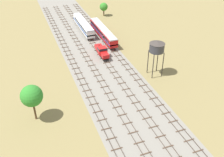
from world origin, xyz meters
TOP-DOWN VIEW (x-y plane):
  - ground_plane at (0.00, 56.00)m, footprint 480.00×480.00m
  - ballast_bed at (0.00, 56.00)m, footprint 18.55×176.00m
  - track_far_left at (-7.28, 57.00)m, footprint 2.40×126.00m
  - track_left at (-2.43, 57.00)m, footprint 2.40×126.00m
  - track_centre_left at (2.43, 57.00)m, footprint 2.40×126.00m
  - track_centre at (7.28, 57.00)m, footprint 2.40×126.00m
  - shunter_loco_centre_left_nearest at (2.43, 63.01)m, footprint 2.74×8.46m
  - passenger_coach_centre_near at (7.28, 75.96)m, footprint 2.96×22.00m
  - diesel_railcar_centre_left_mid at (2.43, 84.96)m, footprint 2.96×20.50m
  - water_tower at (12.80, 47.52)m, footprint 4.22×4.22m
  - signal_post_nearest at (4.85, 68.80)m, footprint 0.28×0.47m
  - lineside_tree_0 at (15.36, 98.67)m, footprint 3.48×3.48m
  - lineside_tree_1 at (-20.89, 40.15)m, footprint 4.78×4.78m

SIDE VIEW (x-z plane):
  - ground_plane at x=0.00m, z-range 0.00..0.00m
  - ballast_bed at x=0.00m, z-range 0.00..0.01m
  - track_far_left at x=-7.28m, z-range -0.01..0.28m
  - track_left at x=-2.43m, z-range -0.01..0.28m
  - track_centre_left at x=2.43m, z-range -0.01..0.28m
  - track_centre at x=7.28m, z-range -0.01..0.28m
  - shunter_loco_centre_left_nearest at x=2.43m, z-range 0.46..3.56m
  - diesel_railcar_centre_left_mid at x=2.43m, z-range 0.70..4.50m
  - passenger_coach_centre_near at x=7.28m, z-range 0.71..4.51m
  - signal_post_nearest at x=4.85m, z-range 0.65..5.16m
  - lineside_tree_0 at x=15.36m, z-range 1.12..6.91m
  - lineside_tree_1 at x=-20.89m, z-range 1.95..10.68m
  - water_tower at x=12.80m, z-range 3.46..13.57m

